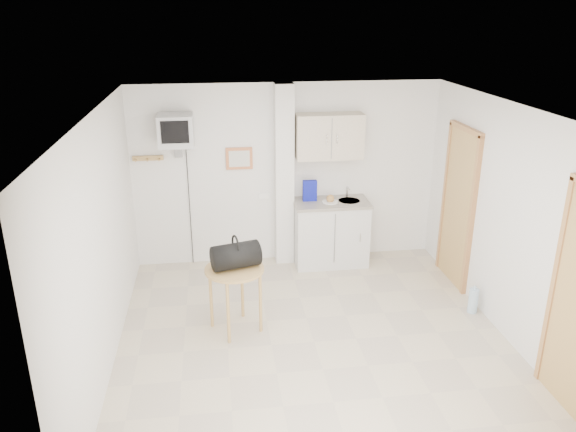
{
  "coord_description": "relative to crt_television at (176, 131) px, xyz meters",
  "views": [
    {
      "loc": [
        -0.98,
        -5.15,
        3.41
      ],
      "look_at": [
        -0.21,
        0.6,
        1.25
      ],
      "focal_mm": 35.0,
      "sensor_mm": 36.0,
      "label": 1
    }
  ],
  "objects": [
    {
      "name": "water_bottle",
      "position": [
        3.43,
        -1.64,
        -1.78
      ],
      "size": [
        0.11,
        0.11,
        0.34
      ],
      "color": "#A2C1D7",
      "rests_on": "ground"
    },
    {
      "name": "kitchenette",
      "position": [
        2.02,
        -0.02,
        -1.13
      ],
      "size": [
        1.03,
        0.58,
        2.1
      ],
      "color": "silver",
      "rests_on": "ground"
    },
    {
      "name": "crt_television",
      "position": [
        0.0,
        0.0,
        0.0
      ],
      "size": [
        0.44,
        0.45,
        2.15
      ],
      "color": "slate",
      "rests_on": "ground"
    },
    {
      "name": "ground",
      "position": [
        1.45,
        -2.02,
        -1.94
      ],
      "size": [
        4.5,
        4.5,
        0.0
      ],
      "primitive_type": "plane",
      "color": "#B5A691",
      "rests_on": "ground"
    },
    {
      "name": "room_envelope",
      "position": [
        1.69,
        -1.93,
        -0.4
      ],
      "size": [
        4.24,
        4.54,
        2.55
      ],
      "color": "white",
      "rests_on": "ground"
    },
    {
      "name": "round_table",
      "position": [
        0.63,
        -1.64,
        -1.28
      ],
      "size": [
        0.65,
        0.65,
        0.76
      ],
      "rotation": [
        0.0,
        0.0,
        -0.32
      ],
      "color": "tan",
      "rests_on": "ground"
    },
    {
      "name": "duffel_bag",
      "position": [
        0.65,
        -1.62,
        -1.04
      ],
      "size": [
        0.57,
        0.41,
        0.38
      ],
      "rotation": [
        0.0,
        0.0,
        0.28
      ],
      "color": "black",
      "rests_on": "round_table"
    }
  ]
}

